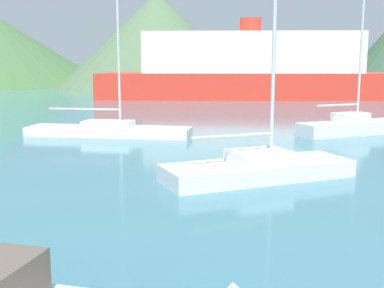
# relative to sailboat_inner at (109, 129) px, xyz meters

# --- Properties ---
(sailboat_inner) EXTENTS (8.61, 2.65, 9.74)m
(sailboat_inner) POSITION_rel_sailboat_inner_xyz_m (0.00, 0.00, 0.00)
(sailboat_inner) COLOR white
(sailboat_inner) RESTS_ON ground_plane
(sailboat_middle) EXTENTS (5.58, 4.84, 7.44)m
(sailboat_middle) POSITION_rel_sailboat_inner_xyz_m (12.05, 3.68, 0.10)
(sailboat_middle) COLOR silver
(sailboat_middle) RESTS_ON ground_plane
(sailboat_outer) EXTENTS (6.14, 5.30, 9.70)m
(sailboat_outer) POSITION_rel_sailboat_inner_xyz_m (8.57, -7.49, 0.06)
(sailboat_outer) COLOR silver
(sailboat_outer) RESTS_ON ground_plane
(ferry_distant) EXTENTS (33.62, 16.09, 8.54)m
(ferry_distant) POSITION_rel_sailboat_inner_xyz_m (3.10, 30.26, 2.69)
(ferry_distant) COLOR red
(ferry_distant) RESTS_ON ground_plane
(hill_central) EXTENTS (30.22, 30.22, 14.17)m
(hill_central) POSITION_rel_sailboat_inner_xyz_m (-13.17, 47.25, 6.73)
(hill_central) COLOR #4C6647
(hill_central) RESTS_ON ground_plane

